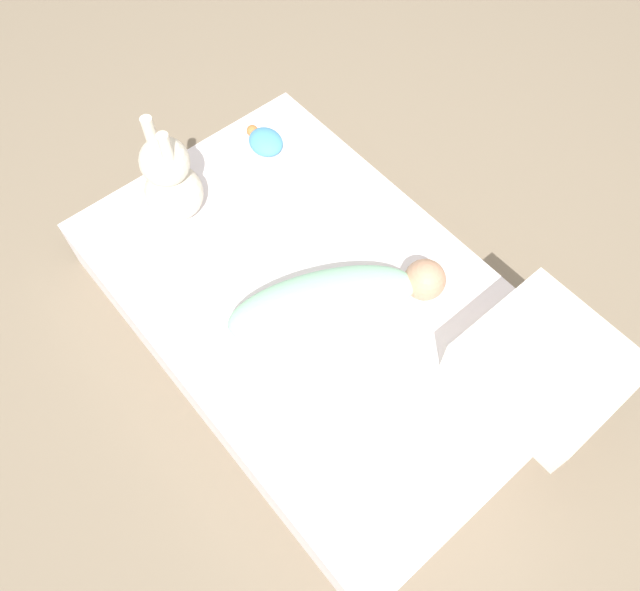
% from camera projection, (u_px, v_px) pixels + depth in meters
% --- Properties ---
extents(ground_plane, '(12.00, 12.00, 0.00)m').
position_uv_depth(ground_plane, '(318.00, 328.00, 1.88)').
color(ground_plane, '#7A6B56').
extents(bed_mattress, '(1.35, 0.86, 0.20)m').
position_uv_depth(bed_mattress, '(317.00, 312.00, 1.80)').
color(bed_mattress, white).
rests_on(bed_mattress, ground_plane).
extents(swaddled_baby, '(0.38, 0.59, 0.12)m').
position_uv_depth(swaddled_baby, '(334.00, 301.00, 1.63)').
color(swaddled_baby, '#99D6B2').
rests_on(swaddled_baby, bed_mattress).
extents(pillow, '(0.36, 0.35, 0.12)m').
position_uv_depth(pillow, '(545.00, 366.00, 1.54)').
color(pillow, white).
rests_on(pillow, bed_mattress).
extents(bunny_plush, '(0.17, 0.17, 0.34)m').
position_uv_depth(bunny_plush, '(171.00, 181.00, 1.74)').
color(bunny_plush, beige).
rests_on(bunny_plush, bed_mattress).
extents(turtle_plush, '(0.15, 0.10, 0.06)m').
position_uv_depth(turtle_plush, '(265.00, 141.00, 1.96)').
color(turtle_plush, '#4C99C6').
rests_on(turtle_plush, bed_mattress).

